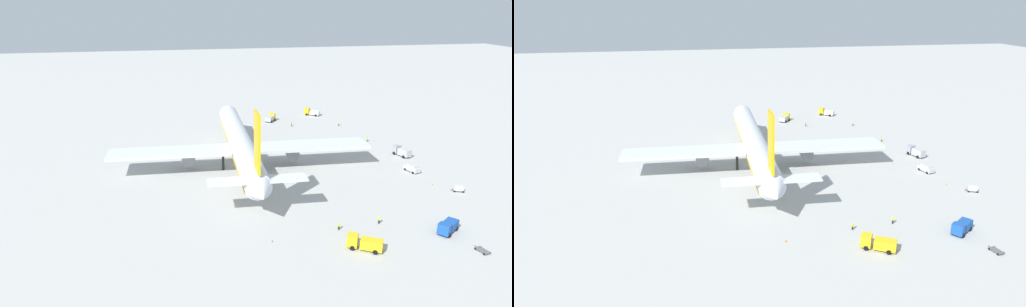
{
  "view_description": "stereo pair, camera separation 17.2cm",
  "coord_description": "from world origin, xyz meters",
  "views": [
    {
      "loc": [
        -119.12,
        18.88,
        44.77
      ],
      "look_at": [
        -3.08,
        -3.97,
        4.11
      ],
      "focal_mm": 32.08,
      "sensor_mm": 36.0,
      "label": 1
    },
    {
      "loc": [
        -119.15,
        18.71,
        44.77
      ],
      "look_at": [
        -3.08,
        -3.97,
        4.11
      ],
      "focal_mm": 32.08,
      "sensor_mm": 36.0,
      "label": 2
    }
  ],
  "objects": [
    {
      "name": "airliner",
      "position": [
        -1.38,
        0.09,
        6.53
      ],
      "size": [
        75.85,
        70.68,
        22.51
      ],
      "color": "silver",
      "rests_on": "ground"
    },
    {
      "name": "traffic_cone_1",
      "position": [
        -23.99,
        -44.94,
        0.28
      ],
      "size": [
        0.36,
        0.36,
        0.55
      ],
      "primitive_type": "cone",
      "color": "orange",
      "rests_on": "ground"
    },
    {
      "name": "service_truck_3",
      "position": [
        -46.6,
        -34.48,
        1.34
      ],
      "size": [
        5.21,
        5.96,
        2.63
      ],
      "color": "#194CA5",
      "rests_on": "ground"
    },
    {
      "name": "ground_worker_0",
      "position": [
        35.95,
        -24.85,
        0.86
      ],
      "size": [
        0.53,
        0.53,
        1.69
      ],
      "color": "#3F3F47",
      "rests_on": "ground"
    },
    {
      "name": "service_truck_0",
      "position": [
        -1.74,
        -48.21,
        1.45
      ],
      "size": [
        6.32,
        3.79,
        2.71
      ],
      "color": "#999EA5",
      "rests_on": "ground"
    },
    {
      "name": "traffic_cone_0",
      "position": [
        -43.47,
        0.83,
        0.28
      ],
      "size": [
        0.36,
        0.36,
        0.55
      ],
      "primitive_type": "cone",
      "color": "orange",
      "rests_on": "ground"
    },
    {
      "name": "service_truck_2",
      "position": [
        44.42,
        -18.88,
        1.37
      ],
      "size": [
        5.4,
        4.83,
        2.7
      ],
      "color": "yellow",
      "rests_on": "ground"
    },
    {
      "name": "ground_worker_3",
      "position": [
        13.49,
        -44.23,
        0.81
      ],
      "size": [
        0.47,
        0.47,
        1.6
      ],
      "color": "#3F3F47",
      "rests_on": "ground"
    },
    {
      "name": "service_truck_5",
      "position": [
        50.42,
        -37.09,
        1.36
      ],
      "size": [
        5.38,
        6.08,
        2.77
      ],
      "color": "yellow",
      "rests_on": "ground"
    },
    {
      "name": "ground_worker_4",
      "position": [
        33.59,
        -42.04,
        0.86
      ],
      "size": [
        0.52,
        0.52,
        1.69
      ],
      "color": "navy",
      "rests_on": "ground"
    },
    {
      "name": "ground_worker_1",
      "position": [
        -41.24,
        -13.57,
        0.82
      ],
      "size": [
        0.57,
        0.57,
        1.62
      ],
      "color": "black",
      "rests_on": "ground"
    },
    {
      "name": "service_van",
      "position": [
        -14.22,
        -44.68,
        1.03
      ],
      "size": [
        4.83,
        2.93,
        1.97
      ],
      "color": "silver",
      "rests_on": "ground"
    },
    {
      "name": "ground_worker_2",
      "position": [
        -40.36,
        -22.73,
        0.86
      ],
      "size": [
        0.51,
        0.51,
        1.7
      ],
      "color": "black",
      "rests_on": "ground"
    },
    {
      "name": "service_truck_4",
      "position": [
        -49.37,
        -15.46,
        1.37
      ],
      "size": [
        5.42,
        6.77,
        2.62
      ],
      "color": "yellow",
      "rests_on": "ground"
    },
    {
      "name": "baggage_cart_1",
      "position": [
        -28.58,
        -49.01,
        0.8
      ],
      "size": [
        2.27,
        3.26,
        1.47
      ],
      "color": "#595B60",
      "rests_on": "ground"
    },
    {
      "name": "ground_plane",
      "position": [
        0.0,
        0.0,
        0.0
      ],
      "size": [
        600.0,
        600.0,
        0.0
      ],
      "primitive_type": "plane",
      "color": "#B2B2AD"
    },
    {
      "name": "baggage_cart_0",
      "position": [
        -54.44,
        -36.68,
        0.27
      ],
      "size": [
        3.36,
        1.94,
        0.4
      ],
      "color": "#595B60",
      "rests_on": "ground"
    }
  ]
}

